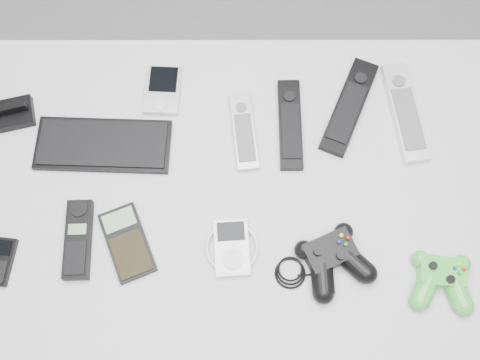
{
  "coord_description": "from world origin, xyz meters",
  "views": [
    {
      "loc": [
        -0.03,
        -0.48,
        1.86
      ],
      "look_at": [
        -0.03,
        -0.08,
        0.78
      ],
      "focal_mm": 42.0,
      "sensor_mm": 36.0,
      "label": 1
    }
  ],
  "objects_px": {
    "pda": "(163,90)",
    "remote_black_a": "(290,124)",
    "remote_silver_a": "(244,131)",
    "remote_silver_b": "(405,112)",
    "remote_black_b": "(349,106)",
    "cordless_handset": "(78,239)",
    "desk": "(246,200)",
    "mobile_phone": "(1,262)",
    "pda_keyboard": "(103,145)",
    "mp3_player": "(232,248)",
    "controller_black": "(333,258)",
    "controller_green": "(442,279)",
    "calculator": "(127,242)"
  },
  "relations": [
    {
      "from": "pda",
      "to": "remote_black_a",
      "type": "height_order",
      "value": "remote_black_a"
    },
    {
      "from": "remote_silver_a",
      "to": "remote_silver_b",
      "type": "height_order",
      "value": "remote_silver_b"
    },
    {
      "from": "remote_silver_a",
      "to": "remote_black_a",
      "type": "bearing_deg",
      "value": 3.18
    },
    {
      "from": "remote_black_b",
      "to": "cordless_handset",
      "type": "height_order",
      "value": "cordless_handset"
    },
    {
      "from": "desk",
      "to": "mobile_phone",
      "type": "bearing_deg",
      "value": -162.63
    },
    {
      "from": "pda_keyboard",
      "to": "mp3_player",
      "type": "bearing_deg",
      "value": -37.23
    },
    {
      "from": "pda_keyboard",
      "to": "controller_black",
      "type": "height_order",
      "value": "controller_black"
    },
    {
      "from": "remote_black_b",
      "to": "mobile_phone",
      "type": "bearing_deg",
      "value": -131.13
    },
    {
      "from": "pda_keyboard",
      "to": "remote_black_a",
      "type": "distance_m",
      "value": 0.4
    },
    {
      "from": "pda",
      "to": "mobile_phone",
      "type": "bearing_deg",
      "value": -125.32
    },
    {
      "from": "remote_silver_b",
      "to": "cordless_handset",
      "type": "xyz_separation_m",
      "value": [
        -0.68,
        -0.28,
        0.0
      ]
    },
    {
      "from": "pda_keyboard",
      "to": "cordless_handset",
      "type": "bearing_deg",
      "value": -96.7
    },
    {
      "from": "controller_green",
      "to": "remote_black_b",
      "type": "bearing_deg",
      "value": 118.13
    },
    {
      "from": "pda_keyboard",
      "to": "mp3_player",
      "type": "distance_m",
      "value": 0.35
    },
    {
      "from": "pda_keyboard",
      "to": "pda",
      "type": "bearing_deg",
      "value": 49.5
    },
    {
      "from": "desk",
      "to": "controller_black",
      "type": "bearing_deg",
      "value": -41.53
    },
    {
      "from": "pda_keyboard",
      "to": "mp3_player",
      "type": "relative_size",
      "value": 2.51
    },
    {
      "from": "controller_green",
      "to": "calculator",
      "type": "bearing_deg",
      "value": 179.39
    },
    {
      "from": "calculator",
      "to": "controller_black",
      "type": "height_order",
      "value": "controller_black"
    },
    {
      "from": "pda_keyboard",
      "to": "controller_green",
      "type": "distance_m",
      "value": 0.74
    },
    {
      "from": "remote_silver_b",
      "to": "mobile_phone",
      "type": "relative_size",
      "value": 2.47
    },
    {
      "from": "remote_black_a",
      "to": "remote_silver_b",
      "type": "xyz_separation_m",
      "value": [
        0.25,
        0.03,
        0.0
      ]
    },
    {
      "from": "pda_keyboard",
      "to": "remote_silver_a",
      "type": "relative_size",
      "value": 1.6
    },
    {
      "from": "desk",
      "to": "calculator",
      "type": "xyz_separation_m",
      "value": [
        -0.24,
        -0.11,
        0.07
      ]
    },
    {
      "from": "controller_black",
      "to": "desk",
      "type": "bearing_deg",
      "value": 114.47
    },
    {
      "from": "calculator",
      "to": "controller_black",
      "type": "xyz_separation_m",
      "value": [
        0.41,
        -0.04,
        0.02
      ]
    },
    {
      "from": "remote_black_b",
      "to": "controller_black",
      "type": "bearing_deg",
      "value": -76.43
    },
    {
      "from": "controller_green",
      "to": "pda",
      "type": "bearing_deg",
      "value": 149.51
    },
    {
      "from": "remote_silver_b",
      "to": "controller_black",
      "type": "height_order",
      "value": "controller_black"
    },
    {
      "from": "remote_silver_a",
      "to": "remote_black_a",
      "type": "xyz_separation_m",
      "value": [
        0.1,
        0.02,
        0.0
      ]
    },
    {
      "from": "controller_black",
      "to": "cordless_handset",
      "type": "bearing_deg",
      "value": 151.43
    },
    {
      "from": "remote_silver_a",
      "to": "controller_green",
      "type": "distance_m",
      "value": 0.5
    },
    {
      "from": "desk",
      "to": "pda",
      "type": "relative_size",
      "value": 9.73
    },
    {
      "from": "desk",
      "to": "remote_black_b",
      "type": "bearing_deg",
      "value": 40.14
    },
    {
      "from": "remote_black_b",
      "to": "calculator",
      "type": "xyz_separation_m",
      "value": [
        -0.46,
        -0.3,
        -0.0
      ]
    },
    {
      "from": "pda_keyboard",
      "to": "remote_black_a",
      "type": "xyz_separation_m",
      "value": [
        0.4,
        0.05,
        0.0
      ]
    },
    {
      "from": "remote_black_a",
      "to": "remote_silver_b",
      "type": "distance_m",
      "value": 0.25
    },
    {
      "from": "desk",
      "to": "remote_black_a",
      "type": "relative_size",
      "value": 5.45
    },
    {
      "from": "remote_silver_a",
      "to": "calculator",
      "type": "height_order",
      "value": "remote_silver_a"
    },
    {
      "from": "pda_keyboard",
      "to": "pda",
      "type": "xyz_separation_m",
      "value": [
        0.12,
        0.13,
        0.0
      ]
    },
    {
      "from": "remote_black_a",
      "to": "mp3_player",
      "type": "xyz_separation_m",
      "value": [
        -0.12,
        -0.27,
        -0.0
      ]
    },
    {
      "from": "remote_black_a",
      "to": "remote_black_b",
      "type": "distance_m",
      "value": 0.14
    },
    {
      "from": "pda_keyboard",
      "to": "controller_green",
      "type": "height_order",
      "value": "controller_green"
    },
    {
      "from": "desk",
      "to": "pda",
      "type": "distance_m",
      "value": 0.3
    },
    {
      "from": "desk",
      "to": "remote_silver_b",
      "type": "height_order",
      "value": "remote_silver_b"
    },
    {
      "from": "calculator",
      "to": "controller_green",
      "type": "distance_m",
      "value": 0.62
    },
    {
      "from": "pda_keyboard",
      "to": "remote_silver_a",
      "type": "bearing_deg",
      "value": 7.87
    },
    {
      "from": "remote_black_a",
      "to": "mp3_player",
      "type": "height_order",
      "value": "same"
    },
    {
      "from": "remote_silver_a",
      "to": "controller_black",
      "type": "distance_m",
      "value": 0.33
    },
    {
      "from": "remote_black_a",
      "to": "remote_silver_b",
      "type": "height_order",
      "value": "remote_silver_b"
    }
  ]
}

